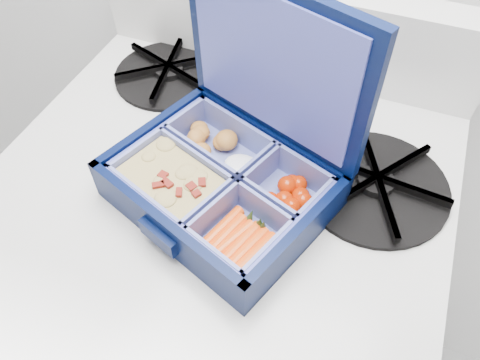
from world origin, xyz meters
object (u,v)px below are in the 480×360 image
at_px(bento_box, 220,186).
at_px(fork, 263,125).
at_px(burner_grate, 376,181).
at_px(stove, 227,317).

height_order(bento_box, fork, bento_box).
bearing_deg(fork, bento_box, -69.09).
bearing_deg(bento_box, fork, 108.41).
xyz_separation_m(burner_grate, fork, (-0.15, 0.05, -0.01)).
bearing_deg(stove, burner_grate, 17.66).
xyz_separation_m(stove, burner_grate, (0.17, 0.05, 0.41)).
relative_size(burner_grate, fork, 1.04).
height_order(stove, bento_box, bento_box).
relative_size(bento_box, burner_grate, 1.29).
height_order(burner_grate, fork, burner_grate).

